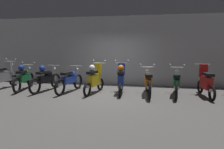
% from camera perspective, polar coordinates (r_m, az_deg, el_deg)
% --- Properties ---
extents(ground_plane, '(80.00, 80.00, 0.00)m').
position_cam_1_polar(ground_plane, '(7.55, -1.64, -5.91)').
color(ground_plane, '#565451').
extents(back_wall, '(17.32, 0.30, 3.25)m').
position_cam_1_polar(back_wall, '(9.62, 1.23, 6.89)').
color(back_wall, '#ADADB2').
rests_on(back_wall, ground).
extents(motorbike_slot_0, '(0.59, 1.68, 1.29)m').
position_cam_1_polar(motorbike_slot_0, '(9.82, -28.80, -0.51)').
color(motorbike_slot_0, black).
rests_on(motorbike_slot_0, ground).
extents(motorbike_slot_1, '(0.61, 1.93, 1.15)m').
position_cam_1_polar(motorbike_slot_1, '(9.14, -24.14, -0.79)').
color(motorbike_slot_1, black).
rests_on(motorbike_slot_1, ground).
extents(motorbike_slot_2, '(0.58, 1.94, 1.08)m').
position_cam_1_polar(motorbike_slot_2, '(8.54, -18.60, -1.09)').
color(motorbike_slot_2, black).
rests_on(motorbike_slot_2, ground).
extents(motorbike_slot_3, '(0.60, 1.93, 1.03)m').
position_cam_1_polar(motorbike_slot_3, '(8.10, -12.12, -1.58)').
color(motorbike_slot_3, black).
rests_on(motorbike_slot_3, ground).
extents(motorbike_slot_4, '(0.59, 1.67, 1.29)m').
position_cam_1_polar(motorbike_slot_4, '(7.72, -5.11, -1.32)').
color(motorbike_slot_4, black).
rests_on(motorbike_slot_4, ground).
extents(motorbike_slot_5, '(0.59, 1.68, 1.29)m').
position_cam_1_polar(motorbike_slot_5, '(7.67, 2.63, -1.36)').
color(motorbike_slot_5, black).
rests_on(motorbike_slot_5, ground).
extents(motorbike_slot_6, '(0.59, 1.95, 1.15)m').
position_cam_1_polar(motorbike_slot_6, '(7.51, 10.38, -2.28)').
color(motorbike_slot_6, black).
rests_on(motorbike_slot_6, ground).
extents(motorbike_slot_7, '(0.59, 1.95, 1.15)m').
position_cam_1_polar(motorbike_slot_7, '(7.70, 18.15, -2.29)').
color(motorbike_slot_7, black).
rests_on(motorbike_slot_7, ground).
extents(motorbike_slot_8, '(0.56, 1.68, 1.18)m').
position_cam_1_polar(motorbike_slot_8, '(7.94, 25.50, -2.14)').
color(motorbike_slot_8, black).
rests_on(motorbike_slot_8, ground).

